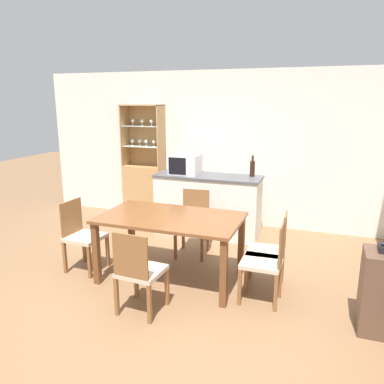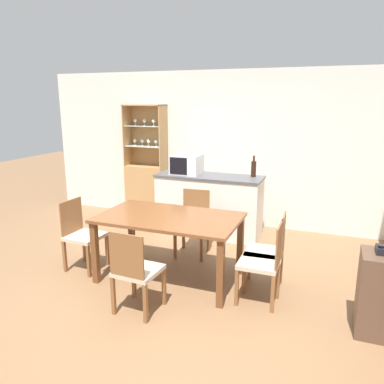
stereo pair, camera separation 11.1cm
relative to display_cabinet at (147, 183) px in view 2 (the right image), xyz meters
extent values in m
plane|color=brown|center=(1.47, -2.44, -0.61)|extent=(18.00, 18.00, 0.00)
cube|color=silver|center=(1.47, 0.19, 0.66)|extent=(6.80, 0.06, 2.55)
cube|color=silver|center=(1.35, -0.51, -0.16)|extent=(1.61, 0.54, 0.92)
cube|color=#4C4C51|center=(1.35, -0.51, 0.32)|extent=(1.64, 0.57, 0.03)
cube|color=tan|center=(0.00, -0.01, -0.15)|extent=(0.72, 0.34, 0.93)
cube|color=tan|center=(0.00, 0.15, 0.85)|extent=(0.72, 0.02, 1.06)
cube|color=tan|center=(-0.35, -0.01, 0.85)|extent=(0.02, 0.34, 1.06)
cube|color=tan|center=(0.35, -0.01, 0.85)|extent=(0.02, 0.34, 1.06)
cube|color=tan|center=(0.00, -0.01, 1.37)|extent=(0.72, 0.34, 0.02)
cube|color=silver|center=(0.00, -0.01, 0.67)|extent=(0.67, 0.29, 0.01)
cube|color=silver|center=(0.00, -0.01, 1.02)|extent=(0.67, 0.29, 0.01)
cylinder|color=silver|center=(-0.21, 0.00, 0.68)|extent=(0.04, 0.04, 0.01)
cylinder|color=silver|center=(-0.21, 0.00, 0.71)|extent=(0.01, 0.01, 0.06)
sphere|color=silver|center=(-0.21, 0.00, 0.76)|extent=(0.06, 0.06, 0.06)
cylinder|color=silver|center=(-0.19, 0.00, 1.03)|extent=(0.04, 0.04, 0.01)
cylinder|color=silver|center=(-0.19, 0.00, 1.06)|extent=(0.01, 0.01, 0.06)
sphere|color=silver|center=(-0.19, 0.00, 1.11)|extent=(0.06, 0.06, 0.06)
cylinder|color=silver|center=(-0.07, 0.01, 0.68)|extent=(0.04, 0.04, 0.01)
cylinder|color=silver|center=(-0.07, 0.01, 0.71)|extent=(0.01, 0.01, 0.06)
sphere|color=silver|center=(-0.07, 0.01, 0.76)|extent=(0.06, 0.06, 0.06)
cylinder|color=silver|center=(0.00, -0.03, 1.03)|extent=(0.04, 0.04, 0.01)
cylinder|color=silver|center=(0.00, -0.03, 1.06)|extent=(0.01, 0.01, 0.06)
sphere|color=silver|center=(0.00, -0.03, 1.11)|extent=(0.06, 0.06, 0.06)
cylinder|color=silver|center=(0.07, -0.04, 0.68)|extent=(0.04, 0.04, 0.01)
cylinder|color=silver|center=(0.07, -0.04, 0.71)|extent=(0.01, 0.01, 0.06)
sphere|color=silver|center=(0.07, -0.04, 0.76)|extent=(0.06, 0.06, 0.06)
cylinder|color=silver|center=(0.19, -0.05, 1.03)|extent=(0.04, 0.04, 0.01)
cylinder|color=silver|center=(0.19, -0.05, 1.06)|extent=(0.01, 0.01, 0.06)
sphere|color=silver|center=(0.19, -0.05, 1.11)|extent=(0.06, 0.06, 0.06)
cylinder|color=silver|center=(0.21, -0.03, 0.68)|extent=(0.04, 0.04, 0.01)
cylinder|color=silver|center=(0.21, -0.03, 0.71)|extent=(0.01, 0.01, 0.06)
sphere|color=silver|center=(0.21, -0.03, 0.76)|extent=(0.06, 0.06, 0.06)
cube|color=brown|center=(1.40, -2.11, 0.14)|extent=(1.62, 0.95, 0.04)
cube|color=brown|center=(0.65, -2.53, -0.25)|extent=(0.07, 0.07, 0.73)
cube|color=brown|center=(2.15, -2.53, -0.25)|extent=(0.07, 0.07, 0.73)
cube|color=brown|center=(0.65, -1.70, -0.25)|extent=(0.07, 0.07, 0.73)
cube|color=brown|center=(2.15, -1.70, -0.25)|extent=(0.07, 0.07, 0.73)
cube|color=#C1B299|center=(0.31, -2.25, -0.19)|extent=(0.43, 0.43, 0.05)
cube|color=brown|center=(0.12, -2.24, 0.05)|extent=(0.04, 0.37, 0.43)
cube|color=brown|center=(0.51, -2.08, -0.41)|extent=(0.04, 0.04, 0.40)
cube|color=brown|center=(0.49, -2.45, -0.41)|extent=(0.04, 0.04, 0.40)
cube|color=brown|center=(0.14, -2.06, -0.41)|extent=(0.04, 0.04, 0.40)
cube|color=brown|center=(0.12, -2.43, -0.41)|extent=(0.04, 0.04, 0.40)
cube|color=#C1B299|center=(2.48, -2.25, -0.19)|extent=(0.41, 0.41, 0.05)
cube|color=brown|center=(2.68, -2.25, 0.05)|extent=(0.02, 0.37, 0.43)
cube|color=brown|center=(2.30, -2.44, -0.41)|extent=(0.04, 0.04, 0.40)
cube|color=brown|center=(2.30, -2.07, -0.41)|extent=(0.04, 0.04, 0.40)
cube|color=brown|center=(2.66, -2.44, -0.41)|extent=(0.04, 0.04, 0.40)
cube|color=brown|center=(2.66, -2.07, -0.41)|extent=(0.04, 0.04, 0.40)
cube|color=#C1B299|center=(2.48, -1.97, -0.19)|extent=(0.43, 0.43, 0.05)
cube|color=brown|center=(2.67, -1.96, 0.05)|extent=(0.04, 0.37, 0.43)
cube|color=brown|center=(2.31, -2.16, -0.41)|extent=(0.04, 0.04, 0.40)
cube|color=brown|center=(2.29, -1.79, -0.41)|extent=(0.04, 0.04, 0.40)
cube|color=brown|center=(2.67, -2.14, -0.41)|extent=(0.04, 0.04, 0.40)
cube|color=brown|center=(2.65, -1.78, -0.41)|extent=(0.04, 0.04, 0.40)
cube|color=#C1B299|center=(1.40, -1.36, -0.19)|extent=(0.44, 0.44, 0.05)
cube|color=brown|center=(1.38, -1.17, 0.05)|extent=(0.37, 0.04, 0.43)
cube|color=brown|center=(1.59, -1.53, -0.41)|extent=(0.04, 0.04, 0.40)
cube|color=brown|center=(1.23, -1.56, -0.41)|extent=(0.04, 0.04, 0.40)
cube|color=brown|center=(1.57, -1.17, -0.41)|extent=(0.04, 0.04, 0.40)
cube|color=brown|center=(1.20, -1.19, -0.41)|extent=(0.04, 0.04, 0.40)
cube|color=#C1B299|center=(1.40, -2.86, -0.19)|extent=(0.43, 0.43, 0.05)
cube|color=brown|center=(1.39, -3.05, 0.05)|extent=(0.37, 0.04, 0.43)
cube|color=brown|center=(1.23, -2.66, -0.41)|extent=(0.04, 0.04, 0.40)
cube|color=brown|center=(1.59, -2.69, -0.41)|extent=(0.04, 0.04, 0.40)
cube|color=brown|center=(1.20, -3.03, -0.41)|extent=(0.04, 0.04, 0.40)
cube|color=brown|center=(1.57, -3.05, -0.41)|extent=(0.04, 0.04, 0.40)
cube|color=silver|center=(0.98, -0.50, 0.48)|extent=(0.44, 0.38, 0.30)
cube|color=black|center=(0.92, -0.69, 0.48)|extent=(0.28, 0.01, 0.26)
cylinder|color=black|center=(2.00, -0.37, 0.45)|extent=(0.08, 0.08, 0.24)
cylinder|color=black|center=(2.00, -0.37, 0.61)|extent=(0.03, 0.03, 0.08)
camera|label=1|loc=(3.01, -5.90, 1.46)|focal=35.00mm
camera|label=2|loc=(3.12, -5.86, 1.46)|focal=35.00mm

